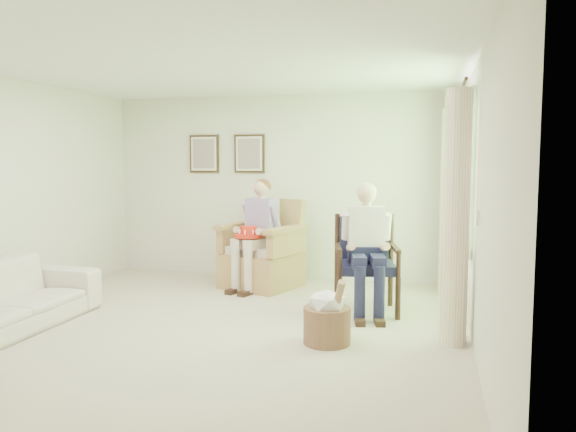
# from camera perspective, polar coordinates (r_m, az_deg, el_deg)

# --- Properties ---
(floor) EXTENTS (5.50, 5.50, 0.00)m
(floor) POSITION_cam_1_polar(r_m,az_deg,el_deg) (5.69, -8.21, -11.46)
(floor) COLOR beige
(floor) RESTS_ON ground
(back_wall) EXTENTS (5.00, 0.04, 2.60)m
(back_wall) POSITION_cam_1_polar(r_m,az_deg,el_deg) (8.06, -0.81, 2.95)
(back_wall) COLOR silver
(back_wall) RESTS_ON ground
(right_wall) EXTENTS (0.04, 5.50, 2.60)m
(right_wall) POSITION_cam_1_polar(r_m,az_deg,el_deg) (5.05, 18.76, 1.18)
(right_wall) COLOR silver
(right_wall) RESTS_ON ground
(ceiling) EXTENTS (5.00, 5.50, 0.02)m
(ceiling) POSITION_cam_1_polar(r_m,az_deg,el_deg) (5.53, -8.59, 15.27)
(ceiling) COLOR white
(ceiling) RESTS_ON back_wall
(window) EXTENTS (0.13, 2.50, 1.63)m
(window) POSITION_cam_1_polar(r_m,az_deg,el_deg) (6.23, 17.69, 4.59)
(window) COLOR #2D6B23
(window) RESTS_ON right_wall
(curtain_left) EXTENTS (0.34, 0.34, 2.30)m
(curtain_left) POSITION_cam_1_polar(r_m,az_deg,el_deg) (5.27, 16.69, -0.23)
(curtain_left) COLOR #F9E5C3
(curtain_left) RESTS_ON ground
(curtain_right) EXTENTS (0.34, 0.34, 2.30)m
(curtain_right) POSITION_cam_1_polar(r_m,az_deg,el_deg) (7.22, 16.09, 1.26)
(curtain_right) COLOR #F9E5C3
(curtain_right) RESTS_ON ground
(framed_print_left) EXTENTS (0.45, 0.05, 0.55)m
(framed_print_left) POSITION_cam_1_polar(r_m,az_deg,el_deg) (8.40, -8.52, 6.26)
(framed_print_left) COLOR #382114
(framed_print_left) RESTS_ON back_wall
(framed_print_right) EXTENTS (0.45, 0.05, 0.55)m
(framed_print_right) POSITION_cam_1_polar(r_m,az_deg,el_deg) (8.15, -3.96, 6.34)
(framed_print_right) COLOR #382114
(framed_print_right) RESTS_ON back_wall
(wicker_armchair) EXTENTS (0.91, 0.90, 1.16)m
(wicker_armchair) POSITION_cam_1_polar(r_m,az_deg,el_deg) (7.51, -2.60, -4.39)
(wicker_armchair) COLOR tan
(wicker_armchair) RESTS_ON ground
(wood_armchair) EXTENTS (0.67, 0.63, 1.04)m
(wood_armchair) POSITION_cam_1_polar(r_m,az_deg,el_deg) (6.33, 8.05, -4.45)
(wood_armchair) COLOR black
(wood_armchair) RESTS_ON ground
(person_wicker) EXTENTS (0.40, 0.63, 1.41)m
(person_wicker) POSITION_cam_1_polar(r_m,az_deg,el_deg) (7.30, -2.97, -0.96)
(person_wicker) COLOR beige
(person_wicker) RESTS_ON ground
(person_dark) EXTENTS (0.40, 0.63, 1.40)m
(person_dark) POSITION_cam_1_polar(r_m,az_deg,el_deg) (6.13, 7.91, -2.30)
(person_dark) COLOR #1B1B3C
(person_dark) RESTS_ON ground
(red_hat) EXTENTS (0.36, 0.36, 0.14)m
(red_hat) POSITION_cam_1_polar(r_m,az_deg,el_deg) (7.16, -4.05, -1.75)
(red_hat) COLOR red
(red_hat) RESTS_ON person_wicker
(hatbox) EXTENTS (0.49, 0.49, 0.64)m
(hatbox) POSITION_cam_1_polar(r_m,az_deg,el_deg) (5.21, 4.01, -10.18)
(hatbox) COLOR #A47C59
(hatbox) RESTS_ON ground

